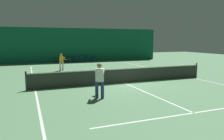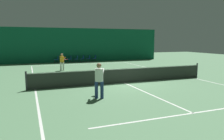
{
  "view_description": "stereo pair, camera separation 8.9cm",
  "coord_description": "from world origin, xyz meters",
  "px_view_note": "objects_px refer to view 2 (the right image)",
  "views": [
    {
      "loc": [
        -5.86,
        -12.75,
        2.77
      ],
      "look_at": [
        -1.08,
        -0.57,
        0.98
      ],
      "focal_mm": 35.0,
      "sensor_mm": 36.0,
      "label": 1
    },
    {
      "loc": [
        -5.78,
        -12.78,
        2.77
      ],
      "look_at": [
        -1.08,
        -0.57,
        0.98
      ],
      "focal_mm": 35.0,
      "sensor_mm": 36.0,
      "label": 2
    }
  ],
  "objects_px": {
    "courtside_chair_0": "(57,59)",
    "courtside_chair_6": "(95,58)",
    "player_far": "(62,61)",
    "courtside_chair_5": "(89,58)",
    "courtside_chair_4": "(82,58)",
    "tennis_net": "(124,75)",
    "courtside_chair_2": "(70,59)",
    "courtside_chair_1": "(63,59)",
    "courtside_chair_3": "(76,58)",
    "player_near": "(99,78)"
  },
  "relations": [
    {
      "from": "player_near",
      "to": "courtside_chair_0",
      "type": "xyz_separation_m",
      "value": [
        0.15,
        17.45,
        -0.51
      ]
    },
    {
      "from": "courtside_chair_2",
      "to": "tennis_net",
      "type": "bearing_deg",
      "value": 3.72
    },
    {
      "from": "player_far",
      "to": "courtside_chair_6",
      "type": "height_order",
      "value": "player_far"
    },
    {
      "from": "tennis_net",
      "to": "courtside_chair_0",
      "type": "height_order",
      "value": "tennis_net"
    },
    {
      "from": "tennis_net",
      "to": "courtside_chair_0",
      "type": "relative_size",
      "value": 14.29
    },
    {
      "from": "tennis_net",
      "to": "courtside_chair_3",
      "type": "bearing_deg",
      "value": 90.55
    },
    {
      "from": "courtside_chair_1",
      "to": "courtside_chair_2",
      "type": "relative_size",
      "value": 1.0
    },
    {
      "from": "courtside_chair_0",
      "to": "courtside_chair_4",
      "type": "bearing_deg",
      "value": 90.0
    },
    {
      "from": "courtside_chair_5",
      "to": "player_near",
      "type": "bearing_deg",
      "value": -13.35
    },
    {
      "from": "player_far",
      "to": "courtside_chair_4",
      "type": "xyz_separation_m",
      "value": [
        3.56,
        7.01,
        -0.42
      ]
    },
    {
      "from": "player_near",
      "to": "player_far",
      "type": "bearing_deg",
      "value": 24.33
    },
    {
      "from": "tennis_net",
      "to": "courtside_chair_5",
      "type": "bearing_deg",
      "value": 84.21
    },
    {
      "from": "player_far",
      "to": "courtside_chair_5",
      "type": "bearing_deg",
      "value": 136.64
    },
    {
      "from": "courtside_chair_1",
      "to": "courtside_chair_6",
      "type": "distance_m",
      "value": 4.0
    },
    {
      "from": "courtside_chair_0",
      "to": "courtside_chair_6",
      "type": "relative_size",
      "value": 1.0
    },
    {
      "from": "courtside_chair_0",
      "to": "courtside_chair_3",
      "type": "relative_size",
      "value": 1.0
    },
    {
      "from": "courtside_chair_0",
      "to": "courtside_chair_1",
      "type": "relative_size",
      "value": 1.0
    },
    {
      "from": "player_far",
      "to": "courtside_chair_1",
      "type": "bearing_deg",
      "value": 159.1
    },
    {
      "from": "courtside_chair_4",
      "to": "player_near",
      "type": "bearing_deg",
      "value": -10.84
    },
    {
      "from": "player_far",
      "to": "courtside_chair_1",
      "type": "xyz_separation_m",
      "value": [
        1.17,
        7.01,
        -0.42
      ]
    },
    {
      "from": "player_near",
      "to": "courtside_chair_6",
      "type": "distance_m",
      "value": 18.14
    },
    {
      "from": "courtside_chair_0",
      "to": "tennis_net",
      "type": "bearing_deg",
      "value": 9.98
    },
    {
      "from": "courtside_chair_0",
      "to": "courtside_chair_1",
      "type": "bearing_deg",
      "value": 90.0
    },
    {
      "from": "tennis_net",
      "to": "courtside_chair_1",
      "type": "relative_size",
      "value": 14.29
    },
    {
      "from": "courtside_chair_1",
      "to": "courtside_chair_2",
      "type": "distance_m",
      "value": 0.8
    },
    {
      "from": "courtside_chair_5",
      "to": "tennis_net",
      "type": "bearing_deg",
      "value": -5.79
    },
    {
      "from": "tennis_net",
      "to": "courtside_chair_0",
      "type": "bearing_deg",
      "value": 99.98
    },
    {
      "from": "courtside_chair_2",
      "to": "courtside_chair_3",
      "type": "xyz_separation_m",
      "value": [
        0.8,
        0.0,
        0.0
      ]
    },
    {
      "from": "player_far",
      "to": "courtside_chair_4",
      "type": "height_order",
      "value": "player_far"
    },
    {
      "from": "courtside_chair_0",
      "to": "courtside_chair_5",
      "type": "xyz_separation_m",
      "value": [
        4.0,
        0.0,
        0.0
      ]
    },
    {
      "from": "courtside_chair_2",
      "to": "courtside_chair_6",
      "type": "distance_m",
      "value": 3.2
    },
    {
      "from": "player_near",
      "to": "player_far",
      "type": "relative_size",
      "value": 1.1
    },
    {
      "from": "courtside_chair_2",
      "to": "courtside_chair_4",
      "type": "relative_size",
      "value": 1.0
    },
    {
      "from": "courtside_chair_0",
      "to": "courtside_chair_1",
      "type": "xyz_separation_m",
      "value": [
        0.8,
        0.0,
        0.0
      ]
    },
    {
      "from": "courtside_chair_2",
      "to": "courtside_chair_6",
      "type": "xyz_separation_m",
      "value": [
        3.2,
        0.0,
        0.0
      ]
    },
    {
      "from": "courtside_chair_1",
      "to": "courtside_chair_4",
      "type": "bearing_deg",
      "value": 90.0
    },
    {
      "from": "player_far",
      "to": "courtside_chair_4",
      "type": "bearing_deg",
      "value": 141.59
    },
    {
      "from": "courtside_chair_3",
      "to": "courtside_chair_6",
      "type": "xyz_separation_m",
      "value": [
        2.4,
        0.0,
        0.0
      ]
    },
    {
      "from": "courtside_chair_2",
      "to": "courtside_chair_4",
      "type": "bearing_deg",
      "value": 90.0
    },
    {
      "from": "courtside_chair_1",
      "to": "courtside_chair_4",
      "type": "xyz_separation_m",
      "value": [
        2.4,
        0.0,
        0.0
      ]
    },
    {
      "from": "tennis_net",
      "to": "courtside_chair_2",
      "type": "relative_size",
      "value": 14.29
    },
    {
      "from": "tennis_net",
      "to": "player_near",
      "type": "height_order",
      "value": "player_near"
    },
    {
      "from": "tennis_net",
      "to": "courtside_chair_2",
      "type": "xyz_separation_m",
      "value": [
        -0.94,
        14.41,
        -0.03
      ]
    },
    {
      "from": "player_far",
      "to": "courtside_chair_0",
      "type": "xyz_separation_m",
      "value": [
        0.37,
        7.01,
        -0.42
      ]
    },
    {
      "from": "player_near",
      "to": "courtside_chair_0",
      "type": "relative_size",
      "value": 2.03
    },
    {
      "from": "courtside_chair_2",
      "to": "courtside_chair_6",
      "type": "relative_size",
      "value": 1.0
    },
    {
      "from": "courtside_chair_3",
      "to": "courtside_chair_4",
      "type": "xyz_separation_m",
      "value": [
        0.8,
        0.0,
        0.0
      ]
    },
    {
      "from": "courtside_chair_2",
      "to": "courtside_chair_5",
      "type": "height_order",
      "value": "same"
    },
    {
      "from": "courtside_chair_4",
      "to": "courtside_chair_5",
      "type": "bearing_deg",
      "value": 90.0
    },
    {
      "from": "player_near",
      "to": "courtside_chair_3",
      "type": "xyz_separation_m",
      "value": [
        2.54,
        17.45,
        -0.51
      ]
    }
  ]
}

